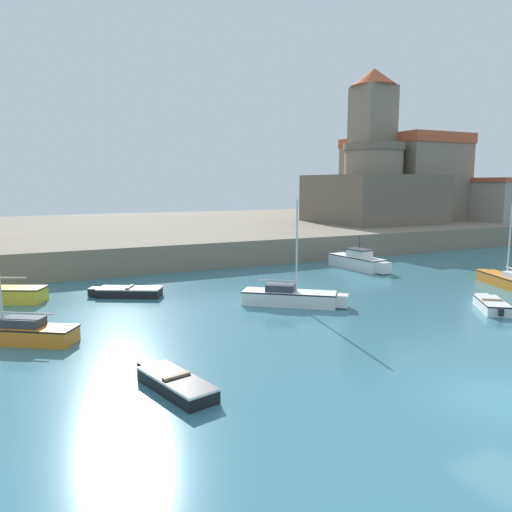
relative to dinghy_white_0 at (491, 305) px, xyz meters
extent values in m
plane|color=teal|center=(-8.87, -7.72, -0.30)|extent=(200.00, 200.00, 0.00)
cube|color=gray|center=(-8.87, 37.58, 0.72)|extent=(120.00, 40.00, 2.02)
cube|color=white|center=(-0.06, -0.09, -0.03)|extent=(2.60, 2.99, 0.54)
cube|color=white|center=(0.92, 1.28, -0.03)|extent=(0.83, 0.80, 0.46)
cube|color=black|center=(-0.06, -0.09, 0.20)|extent=(2.63, 3.02, 0.07)
cube|color=#997F5B|center=(-0.06, -0.09, 0.28)|extent=(0.92, 0.74, 0.08)
cube|color=black|center=(-0.96, -1.34, 0.02)|extent=(0.28, 0.28, 0.36)
cube|color=black|center=(-16.11, 11.24, -0.03)|extent=(3.72, 2.85, 0.54)
cube|color=black|center=(-17.92, 12.24, -0.03)|extent=(0.86, 0.91, 0.46)
cube|color=white|center=(-16.11, 11.24, 0.20)|extent=(3.76, 2.88, 0.07)
cube|color=#997F5B|center=(-16.11, 11.24, 0.28)|extent=(0.71, 1.07, 0.08)
cube|color=white|center=(1.51, 13.25, 0.18)|extent=(1.98, 5.01, 0.95)
cube|color=white|center=(1.77, 10.47, 0.18)|extent=(0.90, 0.76, 0.80)
cube|color=black|center=(1.51, 13.25, 0.61)|extent=(1.99, 5.06, 0.07)
cube|color=silver|center=(1.53, 13.00, 0.91)|extent=(1.30, 1.81, 0.53)
cube|color=#2D333D|center=(1.53, 13.00, 1.22)|extent=(1.39, 1.96, 0.08)
cylinder|color=black|center=(1.53, 13.00, 1.71)|extent=(0.04, 0.04, 0.90)
cube|color=orange|center=(5.71, 3.23, 0.05)|extent=(3.01, 5.64, 0.70)
cube|color=orange|center=(6.71, 6.12, 0.05)|extent=(0.85, 0.77, 0.60)
cube|color=black|center=(5.71, 3.23, 0.36)|extent=(3.04, 5.70, 0.07)
cylinder|color=silver|center=(5.85, 3.62, 2.65)|extent=(0.10, 0.10, 4.49)
cube|color=white|center=(-8.83, 5.49, 0.08)|extent=(4.78, 4.14, 0.76)
cube|color=white|center=(-6.62, 3.77, 0.08)|extent=(0.96, 0.99, 0.64)
cube|color=black|center=(-8.83, 5.49, 0.42)|extent=(4.82, 4.18, 0.07)
cylinder|color=silver|center=(-8.54, 5.26, 2.92)|extent=(0.10, 0.10, 4.91)
cylinder|color=silver|center=(-9.32, 5.87, 1.01)|extent=(1.82, 1.43, 0.08)
cube|color=#333842|center=(-9.23, 5.79, 0.64)|extent=(1.77, 1.68, 0.36)
cube|color=black|center=(-17.58, -2.74, -0.06)|extent=(1.84, 3.37, 0.47)
cube|color=black|center=(-18.03, -0.95, -0.06)|extent=(0.70, 0.62, 0.40)
cube|color=white|center=(-17.58, -2.74, 0.14)|extent=(1.86, 3.41, 0.07)
cube|color=#997F5B|center=(-17.58, -2.74, 0.22)|extent=(0.95, 0.42, 0.08)
cylinder|color=silver|center=(-22.57, 12.85, 1.09)|extent=(2.30, 1.23, 0.08)
cube|color=orange|center=(-22.22, 4.99, 0.05)|extent=(5.11, 4.00, 0.69)
cube|color=black|center=(-22.22, 4.99, 0.36)|extent=(5.16, 4.04, 0.07)
cylinder|color=silver|center=(-21.67, 4.62, 0.95)|extent=(2.03, 1.40, 0.08)
cube|color=#333842|center=(-21.78, 4.69, 0.58)|extent=(1.81, 1.62, 0.36)
cube|color=gray|center=(23.13, 32.78, 6.27)|extent=(9.17, 14.59, 9.09)
cube|color=#B25133|center=(23.13, 32.78, 11.42)|extent=(9.36, 14.88, 1.20)
cube|color=gray|center=(16.47, 30.59, 9.49)|extent=(4.14, 4.14, 15.52)
cone|color=#B25133|center=(16.47, 30.59, 18.25)|extent=(5.38, 5.38, 2.00)
cube|color=#685E4F|center=(15.13, 28.54, 4.41)|extent=(12.12, 12.12, 5.36)
cylinder|color=gray|center=(15.13, 28.54, 5.76)|extent=(6.53, 6.53, 8.07)
cylinder|color=#685E4F|center=(15.13, 28.54, 10.20)|extent=(6.86, 6.86, 0.80)
cube|color=gray|center=(31.13, 23.25, 4.02)|extent=(7.53, 4.78, 4.59)
cube|color=#B25133|center=(31.13, 23.25, 6.57)|extent=(7.90, 5.02, 0.50)
camera|label=1|loc=(-21.83, -17.23, 6.20)|focal=35.00mm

